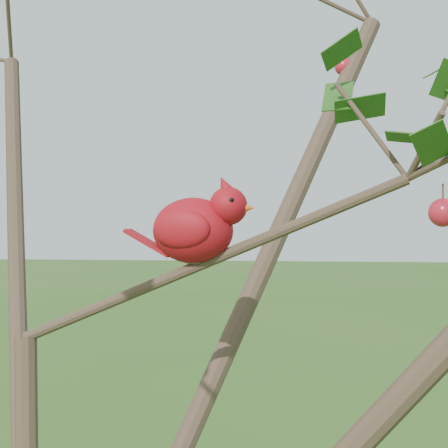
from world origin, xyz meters
name	(u,v)px	position (x,y,z in m)	size (l,w,h in m)	color
crabapple_tree	(40,233)	(0.03, -0.02, 2.12)	(2.35, 2.05, 2.95)	#3A291F
cardinal	(197,227)	(0.24, 0.08, 2.13)	(0.21, 0.12, 0.15)	#A80E1B
distant_trees	(330,240)	(1.07, 26.25, 1.57)	(42.38, 14.24, 3.68)	#3A291F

